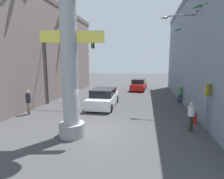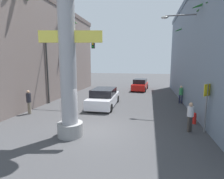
{
  "view_description": "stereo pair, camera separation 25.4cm",
  "coord_description": "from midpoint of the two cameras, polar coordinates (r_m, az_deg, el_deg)",
  "views": [
    {
      "loc": [
        2.62,
        -9.11,
        3.79
      ],
      "look_at": [
        0.0,
        4.43,
        1.67
      ],
      "focal_mm": 28.0,
      "sensor_mm": 36.0,
      "label": 1
    },
    {
      "loc": [
        2.87,
        -9.06,
        3.79
      ],
      "look_at": [
        0.0,
        4.43,
        1.67
      ],
      "focal_mm": 28.0,
      "sensor_mm": 36.0,
      "label": 2
    }
  ],
  "objects": [
    {
      "name": "car_far",
      "position": [
        24.76,
        9.44,
        1.52
      ],
      "size": [
        2.22,
        4.75,
        1.56
      ],
      "color": "black",
      "rests_on": "ground"
    },
    {
      "name": "palm_tree_mid_left",
      "position": [
        20.83,
        -14.83,
        12.06
      ],
      "size": [
        3.13,
        3.28,
        8.92
      ],
      "color": "brown",
      "rests_on": "ground"
    },
    {
      "name": "car_lead",
      "position": [
        15.4,
        -2.2,
        -2.71
      ],
      "size": [
        2.22,
        5.0,
        1.56
      ],
      "color": "black",
      "rests_on": "ground"
    },
    {
      "name": "pedestrian_by_sign",
      "position": [
        10.64,
        24.86,
        -7.48
      ],
      "size": [
        0.48,
        0.48,
        1.65
      ],
      "color": "#3F3833",
      "rests_on": "ground"
    },
    {
      "name": "pedestrian_mid_right",
      "position": [
        17.61,
        21.99,
        -1.11
      ],
      "size": [
        0.37,
        0.37,
        1.68
      ],
      "color": "#1E233F",
      "rests_on": "ground"
    },
    {
      "name": "traffic_light_mast",
      "position": [
        16.39,
        -15.23,
        9.78
      ],
      "size": [
        5.32,
        0.32,
        5.9
      ],
      "color": "#333333",
      "rests_on": "ground"
    },
    {
      "name": "palm_tree_near_right",
      "position": [
        13.51,
        29.98,
        12.02
      ],
      "size": [
        2.88,
        2.73,
        7.84
      ],
      "color": "brown",
      "rests_on": "ground"
    },
    {
      "name": "palm_tree_mid_right",
      "position": [
        20.79,
        24.0,
        11.37
      ],
      "size": [
        2.86,
        2.57,
        7.72
      ],
      "color": "brown",
      "rests_on": "ground"
    },
    {
      "name": "building_left",
      "position": [
        21.35,
        -24.82,
        11.13
      ],
      "size": [
        7.05,
        20.54,
        9.94
      ],
      "color": "slate",
      "rests_on": "ground"
    },
    {
      "name": "fire_hydrant",
      "position": [
        12.24,
        25.88,
        -8.47
      ],
      "size": [
        0.22,
        0.22,
        0.72
      ],
      "color": "red",
      "rests_on": "ground"
    },
    {
      "name": "crossing_sign",
      "position": [
        10.71,
        29.12,
        -3.26
      ],
      "size": [
        0.47,
        0.47,
        2.71
      ],
      "color": "slate",
      "rests_on": "ground"
    },
    {
      "name": "pedestrian_curb_left",
      "position": [
        14.33,
        -25.09,
        -3.17
      ],
      "size": [
        0.45,
        0.45,
        1.78
      ],
      "color": "gray",
      "rests_on": "ground"
    },
    {
      "name": "palm_tree_near_left",
      "position": [
        15.04,
        -28.22,
        12.86
      ],
      "size": [
        2.43,
        2.35,
        9.0
      ],
      "color": "brown",
      "rests_on": "ground"
    },
    {
      "name": "ground_plane",
      "position": [
        19.65,
        3.75,
        -2.41
      ],
      "size": [
        87.59,
        87.59,
        0.0
      ],
      "primitive_type": "plane",
      "color": "#424244"
    },
    {
      "name": "neon_sign_pole",
      "position": [
        8.99,
        -13.59,
        13.67
      ],
      "size": [
        3.41,
        1.32,
        10.15
      ],
      "color": "#9E9EA3",
      "rests_on": "ground"
    },
    {
      "name": "street_lamp",
      "position": [
        14.7,
        24.84,
        10.72
      ],
      "size": [
        2.8,
        0.28,
        7.42
      ],
      "color": "#59595E",
      "rests_on": "ground"
    }
  ]
}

